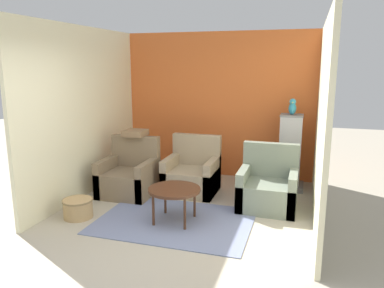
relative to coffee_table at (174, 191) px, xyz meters
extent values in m
plane|color=#B2A893|center=(0.03, -0.97, -0.44)|extent=(20.00, 20.00, 0.00)
cube|color=orange|center=(0.03, 2.44, 0.93)|extent=(3.76, 0.06, 2.75)
cube|color=beige|center=(-1.82, 0.72, 0.93)|extent=(0.06, 3.38, 2.75)
cube|color=beige|center=(1.88, 0.72, 0.93)|extent=(0.06, 3.38, 2.75)
cube|color=slate|center=(0.00, 0.00, -0.44)|extent=(2.13, 1.53, 0.01)
cylinder|color=#472819|center=(0.00, 0.00, 0.02)|extent=(0.72, 0.72, 0.04)
cylinder|color=#472819|center=(-0.22, -0.22, -0.22)|extent=(0.04, 0.04, 0.45)
cylinder|color=#472819|center=(0.22, -0.22, -0.22)|extent=(0.04, 0.04, 0.45)
cylinder|color=#472819|center=(-0.22, 0.22, -0.22)|extent=(0.04, 0.04, 0.45)
cylinder|color=#472819|center=(0.22, 0.22, -0.22)|extent=(0.04, 0.04, 0.45)
cube|color=#7A664C|center=(-1.11, 0.79, -0.23)|extent=(0.86, 0.80, 0.42)
cube|color=#7A664C|center=(-1.11, 1.12, 0.24)|extent=(0.86, 0.14, 0.54)
cube|color=#7A664C|center=(-1.48, 0.79, -0.14)|extent=(0.12, 0.80, 0.61)
cube|color=#7A664C|center=(-0.74, 0.79, -0.14)|extent=(0.12, 0.80, 0.61)
cube|color=slate|center=(1.18, 0.88, -0.23)|extent=(0.86, 0.80, 0.42)
cube|color=slate|center=(1.18, 1.20, 0.24)|extent=(0.86, 0.14, 0.54)
cube|color=slate|center=(0.81, 0.88, -0.14)|extent=(0.12, 0.80, 0.61)
cube|color=slate|center=(1.55, 0.88, -0.14)|extent=(0.12, 0.80, 0.61)
cube|color=#9E896B|center=(-0.14, 1.22, -0.23)|extent=(0.86, 0.80, 0.42)
cube|color=#9E896B|center=(-0.14, 1.55, 0.24)|extent=(0.86, 0.14, 0.54)
cube|color=#9E896B|center=(-0.50, 1.22, -0.14)|extent=(0.12, 0.80, 0.61)
cube|color=#9E896B|center=(0.23, 1.22, -0.14)|extent=(0.12, 0.80, 0.61)
cube|color=slate|center=(1.44, 1.96, -0.40)|extent=(0.52, 0.52, 0.08)
cube|color=#A8A8AD|center=(1.44, 1.96, 0.24)|extent=(0.36, 0.36, 1.21)
cube|color=slate|center=(1.44, 1.96, 0.86)|extent=(0.38, 0.38, 0.03)
ellipsoid|color=teal|center=(1.44, 1.96, 0.97)|extent=(0.13, 0.16, 0.21)
sphere|color=teal|center=(1.44, 1.94, 1.09)|extent=(0.11, 0.11, 0.11)
cone|color=gold|center=(1.44, 1.89, 1.08)|extent=(0.05, 0.05, 0.05)
cone|color=teal|center=(1.44, 2.03, 0.95)|extent=(0.06, 0.13, 0.18)
cylinder|color=#66605B|center=(0.91, 1.85, -0.33)|extent=(0.24, 0.24, 0.22)
cylinder|color=brown|center=(0.91, 1.85, -0.10)|extent=(0.03, 0.03, 0.25)
sphere|color=#427F42|center=(0.91, 1.85, 0.14)|extent=(0.31, 0.31, 0.31)
sphere|color=#427F42|center=(0.83, 1.89, 0.08)|extent=(0.19, 0.19, 0.19)
sphere|color=#427F42|center=(0.99, 1.83, 0.10)|extent=(0.17, 0.17, 0.17)
cylinder|color=tan|center=(-1.37, -0.27, -0.31)|extent=(0.41, 0.41, 0.27)
cylinder|color=olive|center=(-1.37, -0.27, -0.18)|extent=(0.43, 0.43, 0.02)
cube|color=#846647|center=(-1.11, 1.12, 0.56)|extent=(0.36, 0.36, 0.10)
camera|label=1|loc=(1.68, -4.60, 1.71)|focal=35.00mm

